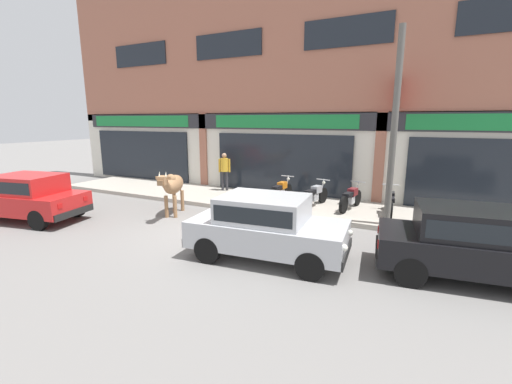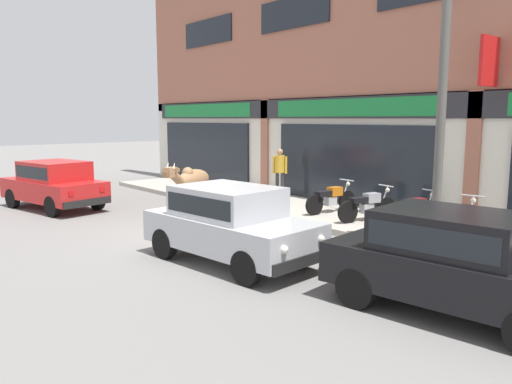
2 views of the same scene
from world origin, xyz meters
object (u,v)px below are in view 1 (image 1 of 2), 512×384
(car_1, at_px, (266,224))
(motorcycle_3, at_px, (390,203))
(car_0, at_px, (28,195))
(utility_pole, at_px, (394,130))
(motorcycle_0, at_px, (281,191))
(motorcycle_1, at_px, (314,195))
(cow, at_px, (173,185))
(motorcycle_2, at_px, (351,198))
(pedestrian, at_px, (224,168))
(car_3, at_px, (472,241))

(car_1, distance_m, motorcycle_3, 5.17)
(car_0, relative_size, utility_pole, 0.71)
(motorcycle_0, bearing_deg, motorcycle_1, -6.15)
(cow, xyz_separation_m, motorcycle_2, (5.24, 2.81, -0.47))
(utility_pole, bearing_deg, pedestrian, 163.48)
(car_1, xyz_separation_m, pedestrian, (-4.54, 5.51, 0.32))
(motorcycle_2, bearing_deg, car_0, -148.75)
(motorcycle_3, bearing_deg, motorcycle_0, 178.75)
(motorcycle_2, relative_size, utility_pole, 0.33)
(motorcycle_1, height_order, motorcycle_3, same)
(car_0, height_order, motorcycle_3, car_0)
(motorcycle_1, relative_size, motorcycle_3, 0.99)
(motorcycle_0, distance_m, motorcycle_3, 3.82)
(motorcycle_2, bearing_deg, utility_pole, -43.81)
(pedestrian, bearing_deg, motorcycle_2, -7.96)
(car_3, bearing_deg, motorcycle_0, 145.49)
(motorcycle_0, distance_m, motorcycle_1, 1.35)
(car_1, bearing_deg, motorcycle_2, 78.95)
(car_0, distance_m, motorcycle_3, 11.42)
(utility_pole, bearing_deg, cow, -166.49)
(car_0, distance_m, motorcycle_2, 10.37)
(motorcycle_3, bearing_deg, car_0, -152.28)
(car_3, relative_size, motorcycle_3, 2.08)
(motorcycle_2, height_order, motorcycle_3, same)
(motorcycle_2, xyz_separation_m, utility_pole, (1.29, -1.24, 2.32))
(car_0, bearing_deg, pedestrian, 61.08)
(car_1, xyz_separation_m, utility_pole, (2.22, 3.51, 2.04))
(motorcycle_0, height_order, motorcycle_2, same)
(motorcycle_1, bearing_deg, utility_pole, -23.78)
(motorcycle_3, bearing_deg, pedestrian, 172.92)
(car_3, bearing_deg, motorcycle_1, 139.08)
(cow, xyz_separation_m, car_1, (4.31, -1.94, -0.19))
(motorcycle_0, relative_size, motorcycle_2, 1.00)
(motorcycle_1, xyz_separation_m, utility_pole, (2.52, -1.11, 2.32))
(motorcycle_0, bearing_deg, motorcycle_2, -0.33)
(cow, relative_size, car_0, 0.53)
(motorcycle_0, bearing_deg, motorcycle_3, -1.25)
(car_0, relative_size, car_1, 1.02)
(car_1, distance_m, car_3, 4.13)
(car_0, xyz_separation_m, motorcycle_1, (7.64, 5.25, -0.28))
(car_0, xyz_separation_m, utility_pole, (10.16, 4.14, 2.04))
(pedestrian, xyz_separation_m, utility_pole, (6.76, -2.01, 1.72))
(car_0, distance_m, utility_pole, 11.16)
(car_1, relative_size, utility_pole, 0.69)
(motorcycle_1, relative_size, motorcycle_2, 0.99)
(motorcycle_2, distance_m, utility_pole, 2.93)
(car_3, xyz_separation_m, motorcycle_0, (-5.69, 3.91, -0.28))
(car_3, distance_m, motorcycle_2, 5.00)
(car_0, bearing_deg, car_1, 4.56)
(car_3, distance_m, pedestrian, 9.78)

